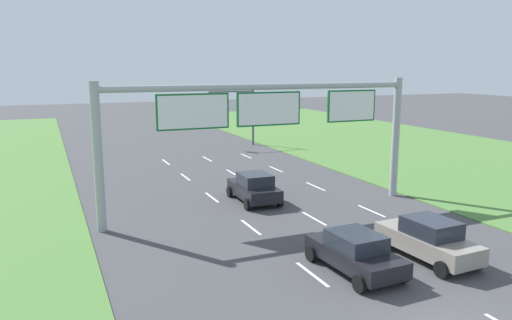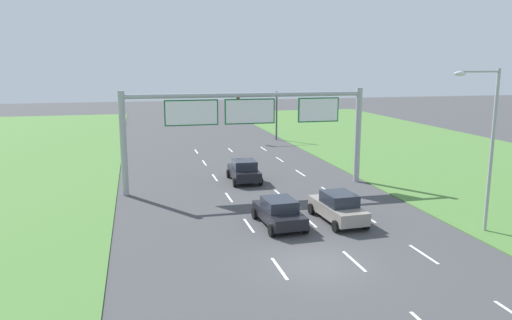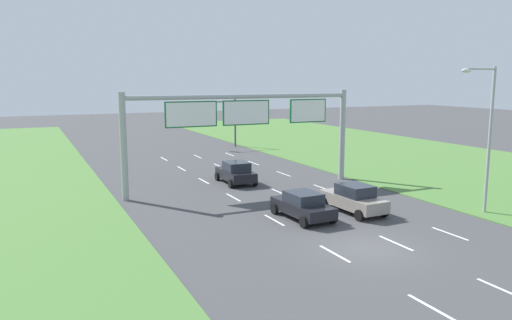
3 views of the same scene
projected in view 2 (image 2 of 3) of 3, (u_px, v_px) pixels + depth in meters
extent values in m
plane|color=#424244|center=(317.00, 265.00, 22.02)|extent=(200.00, 200.00, 0.00)
cube|color=white|center=(279.00, 268.00, 21.62)|extent=(0.14, 2.40, 0.01)
cube|color=white|center=(249.00, 225.00, 27.34)|extent=(0.14, 2.40, 0.01)
cube|color=white|center=(229.00, 197.00, 33.07)|extent=(0.14, 2.40, 0.01)
cube|color=white|center=(215.00, 178.00, 38.79)|extent=(0.14, 2.40, 0.01)
cube|color=white|center=(204.00, 163.00, 44.52)|extent=(0.14, 2.40, 0.01)
cube|color=white|center=(196.00, 151.00, 50.24)|extent=(0.14, 2.40, 0.01)
cube|color=white|center=(354.00, 261.00, 22.42)|extent=(0.14, 2.40, 0.01)
cube|color=white|center=(309.00, 221.00, 28.15)|extent=(0.14, 2.40, 0.01)
cube|color=white|center=(280.00, 194.00, 33.87)|extent=(0.14, 2.40, 0.01)
cube|color=white|center=(258.00, 175.00, 39.60)|extent=(0.14, 2.40, 0.01)
cube|color=white|center=(243.00, 161.00, 45.32)|extent=(0.14, 2.40, 0.01)
cube|color=white|center=(230.00, 150.00, 51.05)|extent=(0.14, 2.40, 0.01)
cube|color=white|center=(424.00, 254.00, 23.23)|extent=(0.14, 2.40, 0.01)
cube|color=white|center=(366.00, 216.00, 28.96)|extent=(0.14, 2.40, 0.01)
cube|color=white|center=(328.00, 191.00, 34.68)|extent=(0.14, 2.40, 0.01)
cube|color=white|center=(300.00, 173.00, 40.41)|extent=(0.14, 2.40, 0.01)
cube|color=white|center=(280.00, 159.00, 46.13)|extent=(0.14, 2.40, 0.01)
cube|color=white|center=(263.00, 149.00, 51.86)|extent=(0.14, 2.40, 0.01)
cube|color=black|center=(279.00, 214.00, 27.23)|extent=(2.03, 4.30, 0.62)
cube|color=#232833|center=(279.00, 204.00, 27.07)|extent=(1.69, 2.07, 0.59)
cylinder|color=black|center=(255.00, 213.00, 28.50)|extent=(0.25, 0.65, 0.64)
cylinder|color=black|center=(285.00, 211.00, 29.01)|extent=(0.25, 0.65, 0.64)
cylinder|color=black|center=(271.00, 230.00, 25.56)|extent=(0.25, 0.65, 0.64)
cylinder|color=black|center=(305.00, 227.00, 26.07)|extent=(0.25, 0.65, 0.64)
cube|color=gray|center=(338.00, 210.00, 27.96)|extent=(1.95, 4.52, 0.70)
cube|color=#232833|center=(339.00, 199.00, 27.68)|extent=(1.66, 2.10, 0.66)
cylinder|color=black|center=(311.00, 209.00, 29.35)|extent=(0.25, 0.65, 0.64)
cylinder|color=black|center=(339.00, 206.00, 29.84)|extent=(0.25, 0.65, 0.64)
cylinder|color=black|center=(336.00, 226.00, 26.21)|extent=(0.25, 0.65, 0.64)
cylinder|color=black|center=(366.00, 223.00, 26.70)|extent=(0.25, 0.65, 0.64)
cube|color=black|center=(244.00, 173.00, 37.43)|extent=(1.98, 4.14, 0.68)
cube|color=#232833|center=(244.00, 165.00, 37.12)|extent=(1.68, 2.00, 0.66)
cylinder|color=black|center=(228.00, 174.00, 38.73)|extent=(0.24, 0.65, 0.64)
cylinder|color=black|center=(252.00, 172.00, 39.13)|extent=(0.24, 0.65, 0.64)
cylinder|color=black|center=(235.00, 182.00, 35.86)|extent=(0.24, 0.65, 0.64)
cylinder|color=black|center=(261.00, 181.00, 36.25)|extent=(0.24, 0.65, 0.64)
cylinder|color=#9EA0A5|center=(123.00, 144.00, 32.99)|extent=(0.44, 0.44, 7.00)
cylinder|color=#9EA0A5|center=(358.00, 135.00, 36.87)|extent=(0.44, 0.44, 7.00)
cylinder|color=#9EA0A5|center=(247.00, 95.00, 34.34)|extent=(16.80, 0.32, 0.32)
cube|color=#0C5B28|center=(191.00, 113.00, 33.67)|extent=(3.64, 0.12, 1.75)
cube|color=white|center=(192.00, 113.00, 33.61)|extent=(3.48, 0.01, 1.59)
cube|color=#0C5B28|center=(250.00, 111.00, 34.60)|extent=(3.55, 0.12, 1.75)
cube|color=white|center=(250.00, 111.00, 34.54)|extent=(3.39, 0.01, 1.59)
cube|color=#0C5B28|center=(318.00, 110.00, 35.77)|extent=(3.05, 0.12, 1.75)
cube|color=white|center=(319.00, 110.00, 35.70)|extent=(2.89, 0.01, 1.59)
cylinder|color=#47494F|center=(277.00, 116.00, 57.31)|extent=(0.20, 0.20, 5.60)
cylinder|color=#47494F|center=(258.00, 95.00, 56.33)|extent=(4.50, 0.14, 0.14)
cube|color=black|center=(238.00, 101.00, 55.93)|extent=(0.32, 0.36, 1.10)
sphere|color=red|center=(238.00, 98.00, 55.67)|extent=(0.22, 0.22, 0.22)
sphere|color=orange|center=(238.00, 101.00, 55.74)|extent=(0.22, 0.22, 0.22)
sphere|color=green|center=(238.00, 104.00, 55.81)|extent=(0.22, 0.22, 0.22)
cylinder|color=#9EA0A5|center=(492.00, 152.00, 25.59)|extent=(0.18, 0.18, 8.50)
cylinder|color=#9EA0A5|center=(480.00, 71.00, 24.55)|extent=(2.20, 0.10, 0.10)
ellipsoid|color=silver|center=(460.00, 74.00, 24.32)|extent=(0.64, 0.32, 0.24)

